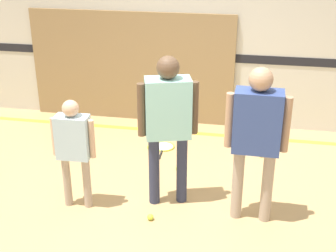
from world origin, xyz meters
TOP-DOWN VIEW (x-y plane):
  - ground_plane at (0.00, 0.00)m, footprint 16.00×16.00m
  - wall_back at (0.00, 2.22)m, footprint 16.00×0.07m
  - wall_panel at (-1.01, 2.16)m, footprint 3.07×0.05m
  - floor_stripe at (0.00, 1.77)m, footprint 14.40×0.10m
  - person_instructor at (-0.02, -0.07)m, footprint 0.60×0.37m
  - person_student_left at (-0.95, -0.32)m, footprint 0.46×0.20m
  - person_student_right at (0.86, -0.22)m, footprint 0.61×0.26m
  - racket_spare_on_floor at (-0.33, 1.22)m, footprint 0.31×0.52m
  - tennis_ball_near_instructor at (-0.14, -0.45)m, footprint 0.07×0.07m
  - tennis_ball_by_spare_racket at (-0.50, 1.14)m, footprint 0.07×0.07m
  - tennis_ball_stray_left at (-0.03, 0.62)m, footprint 0.07×0.07m
  - tennis_ball_stray_right at (0.97, 1.20)m, footprint 0.07×0.07m

SIDE VIEW (x-z plane):
  - ground_plane at x=0.00m, z-range 0.00..0.00m
  - floor_stripe at x=0.00m, z-range 0.00..0.01m
  - racket_spare_on_floor at x=-0.33m, z-range -0.01..0.03m
  - tennis_ball_near_instructor at x=-0.14m, z-range 0.00..0.07m
  - tennis_ball_by_spare_racket at x=-0.50m, z-range 0.00..0.07m
  - tennis_ball_stray_left at x=-0.03m, z-range 0.00..0.07m
  - tennis_ball_stray_right at x=0.97m, z-range 0.00..0.07m
  - person_student_left at x=-0.95m, z-range 0.14..1.35m
  - wall_panel at x=-1.01m, z-range 0.00..1.65m
  - person_student_right at x=0.86m, z-range 0.19..1.80m
  - person_instructor at x=-0.02m, z-range 0.19..1.82m
  - wall_back at x=0.00m, z-range 0.00..3.20m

